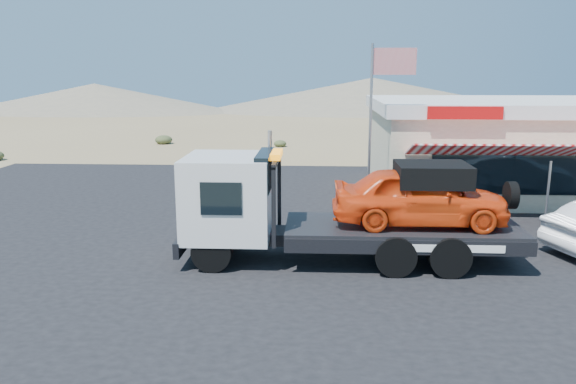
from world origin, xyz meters
name	(u,v)px	position (x,y,z in m)	size (l,w,h in m)	color
ground	(217,253)	(0.00, 0.00, 0.00)	(120.00, 120.00, 0.00)	olive
asphalt_lot	(291,225)	(2.00, 3.00, 0.01)	(32.00, 24.00, 0.02)	black
tow_truck	(341,204)	(3.50, -0.51, 1.61)	(8.96, 2.66, 3.00)	black
jerky_store	(496,145)	(10.50, 8.97, 1.99)	(10.40, 9.97, 3.90)	#BDAF8F
flagpole	(377,110)	(4.93, 4.50, 3.76)	(1.55, 0.10, 6.00)	#99999E
distant_hills	(215,97)	(-9.77, 55.14, 1.89)	(126.00, 48.00, 4.20)	#726B59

